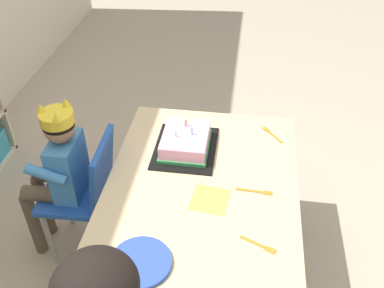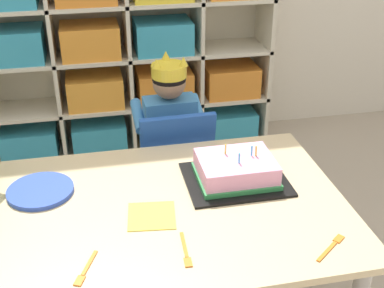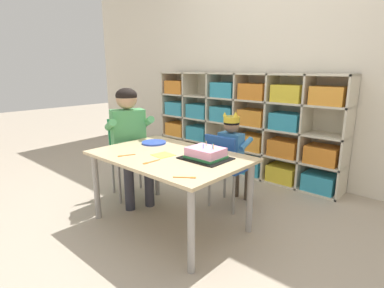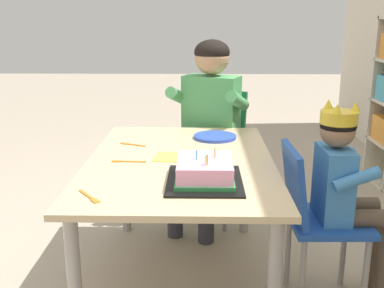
{
  "view_description": "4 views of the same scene",
  "coord_description": "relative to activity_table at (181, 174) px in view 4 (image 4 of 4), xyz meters",
  "views": [
    {
      "loc": [
        -1.19,
        -0.14,
        1.77
      ],
      "look_at": [
        0.21,
        0.06,
        0.66
      ],
      "focal_mm": 40.1,
      "sensor_mm": 36.0,
      "label": 1
    },
    {
      "loc": [
        -0.16,
        -1.27,
        1.48
      ],
      "look_at": [
        0.11,
        0.04,
        0.76
      ],
      "focal_mm": 47.88,
      "sensor_mm": 36.0,
      "label": 2
    },
    {
      "loc": [
        1.61,
        -1.53,
        1.21
      ],
      "look_at": [
        0.21,
        0.02,
        0.69
      ],
      "focal_mm": 28.64,
      "sensor_mm": 36.0,
      "label": 3
    },
    {
      "loc": [
        1.85,
        0.09,
        1.15
      ],
      "look_at": [
        0.14,
        0.05,
        0.68
      ],
      "focal_mm": 43.36,
      "sensor_mm": 36.0,
      "label": 4
    }
  ],
  "objects": [
    {
      "name": "paper_napkin_square",
      "position": [
        -0.02,
        -0.04,
        0.07
      ],
      "size": [
        0.16,
        0.16,
        0.0
      ],
      "primitive_type": "cube",
      "rotation": [
        0.0,
        0.0,
        -0.12
      ],
      "color": "#F4DB4C",
      "rests_on": "activity_table"
    },
    {
      "name": "birthday_cake_on_tray",
      "position": [
        0.27,
        0.1,
        0.1
      ],
      "size": [
        0.33,
        0.27,
        0.12
      ],
      "color": "black",
      "rests_on": "activity_table"
    },
    {
      "name": "fork_at_table_front_edge",
      "position": [
        0.04,
        -0.22,
        0.07
      ],
      "size": [
        0.02,
        0.14,
        0.0
      ],
      "rotation": [
        0.0,
        0.0,
        1.52
      ],
      "color": "orange",
      "rests_on": "activity_table"
    },
    {
      "name": "classroom_chair_blue",
      "position": [
        0.14,
        0.54,
        -0.11
      ],
      "size": [
        0.33,
        0.33,
        0.67
      ],
      "rotation": [
        0.0,
        0.0,
        3.17
      ],
      "color": "#1E4CA8",
      "rests_on": "ground"
    },
    {
      "name": "child_with_crown",
      "position": [
        0.14,
        0.65,
        0.02
      ],
      "size": [
        0.3,
        0.31,
        0.85
      ],
      "rotation": [
        0.0,
        0.0,
        3.17
      ],
      "color": "#3D7FBC",
      "rests_on": "ground"
    },
    {
      "name": "fork_near_child_seat",
      "position": [
        -0.22,
        -0.24,
        0.07
      ],
      "size": [
        0.07,
        0.13,
        0.0
      ],
      "rotation": [
        0.0,
        0.0,
        1.17
      ],
      "color": "orange",
      "rests_on": "activity_table"
    },
    {
      "name": "classroom_chair_adult_side",
      "position": [
        -0.75,
        0.17,
        -0.06
      ],
      "size": [
        0.45,
        0.43,
        0.74
      ],
      "rotation": [
        0.0,
        0.0,
        1.19
      ],
      "color": "#238451",
      "rests_on": "ground"
    },
    {
      "name": "paper_plate_stack",
      "position": [
        -0.35,
        0.15,
        0.07
      ],
      "size": [
        0.21,
        0.21,
        0.01
      ],
      "primitive_type": "cylinder",
      "color": "blue",
      "rests_on": "activity_table"
    },
    {
      "name": "fork_by_napkin",
      "position": [
        0.44,
        -0.28,
        0.07
      ],
      "size": [
        0.12,
        0.1,
        0.0
      ],
      "rotation": [
        0.0,
        0.0,
        3.8
      ],
      "color": "orange",
      "rests_on": "activity_table"
    },
    {
      "name": "ground",
      "position": [
        0.0,
        0.0,
        -0.51
      ],
      "size": [
        16.0,
        16.0,
        0.0
      ],
      "primitive_type": "plane",
      "color": "tan"
    },
    {
      "name": "activity_table",
      "position": [
        0.0,
        0.0,
        0.0
      ],
      "size": [
        1.16,
        0.77,
        0.58
      ],
      "color": "#D1B789",
      "rests_on": "ground"
    },
    {
      "name": "adult_helper_seated",
      "position": [
        -0.64,
        0.12,
        0.13
      ],
      "size": [
        0.49,
        0.47,
        1.04
      ],
      "rotation": [
        0.0,
        0.0,
        1.19
      ],
      "color": "#4C9E5B",
      "rests_on": "ground"
    }
  ]
}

